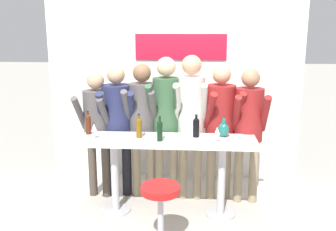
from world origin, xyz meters
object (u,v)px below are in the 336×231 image
Objects in this scene: person_right at (221,118)px; wine_bottle_2 at (88,124)px; bar_stool at (161,207)px; wine_glass_0 at (94,128)px; person_far_right at (249,121)px; wine_bottle_3 at (160,130)px; wine_glass_1 at (217,131)px; person_center_right at (191,111)px; person_left at (117,118)px; tasting_table at (168,153)px; person_center at (166,112)px; wine_bottle_1 at (196,127)px; person_far_left at (97,121)px; decorative_vase at (224,129)px; wine_bottle_0 at (139,127)px; person_center_left at (142,116)px.

person_right reaches higher than wine_bottle_2.
bar_stool is 1.21m from wine_glass_0.
person_far_right is 1.15m from wine_bottle_3.
person_far_right is at bearing 50.23° from wine_glass_1.
person_center_right is 1.07× the size of person_right.
person_left reaches higher than wine_glass_1.
wine_bottle_3 is at bearing -152.98° from person_right.
person_far_right is at bearing 24.92° from wine_bottle_3.
person_center is at bearing 96.46° from tasting_table.
person_center is at bearing 87.05° from wine_bottle_3.
wine_bottle_1 is at bearing -77.49° from person_center_right.
tasting_table is 1.05m from person_far_left.
tasting_table is 0.70m from decorative_vase.
wine_bottle_3 reaches higher than wine_bottle_2.
person_far_right is (1.01, -0.07, -0.09)m from person_center.
tasting_table is 1.08m from person_far_right.
person_far_right is at bearing 20.97° from tasting_table.
person_far_left is at bearing 179.64° from person_far_right.
bar_stool is 2.48× the size of wine_bottle_1.
wine_bottle_0 is (0.35, -0.45, 0.01)m from person_left.
tasting_table is 0.64m from person_center_right.
wine_bottle_1 is at bearing 66.54° from bar_stool.
person_far_left is 9.26× the size of wine_glass_1.
decorative_vase is (0.97, 0.10, -0.04)m from wine_bottle_0.
wine_bottle_2 is at bearing 165.64° from wine_bottle_3.
person_left is at bearing 136.40° from wine_bottle_3.
wine_bottle_2 is at bearing 178.46° from wine_bottle_1.
person_right is at bearing 38.80° from wine_bottle_3.
person_left reaches higher than bar_stool.
wine_bottle_1 is 0.32m from decorative_vase.
person_far_left reaches higher than wine_bottle_3.
person_center_right is (0.28, 1.13, 0.73)m from bar_stool.
wine_bottle_1 is at bearing 139.76° from wine_glass_1.
person_far_left is at bearing -173.48° from person_center_left.
person_center reaches higher than wine_bottle_0.
person_left reaches higher than wine_bottle_3.
wine_glass_1 is at bearing -12.72° from person_far_left.
person_far_left is at bearing 145.89° from wine_bottle_0.
person_far_left is 0.90× the size of person_center.
person_far_right is 1.94m from wine_bottle_2.
person_right is (0.65, 1.17, 0.63)m from bar_stool.
person_right reaches higher than decorative_vase.
bar_stool is 3.72× the size of wine_glass_1.
person_center_left reaches higher than wine_bottle_1.
person_left is 6.06× the size of wine_bottle_3.
person_far_left is 0.26m from person_left.
person_center_left is 0.78m from wine_bottle_1.
bar_stool is at bearing -44.08° from person_far_left.
person_left is 0.63m from person_center.
person_far_right is (0.98, 1.09, 0.62)m from bar_stool.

